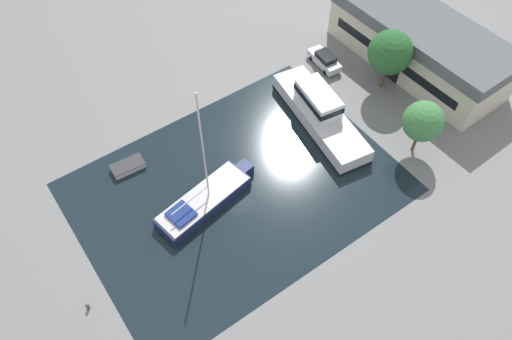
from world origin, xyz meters
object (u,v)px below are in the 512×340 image
quay_tree_by_water (390,52)px  sailboat_moored (205,200)px  warehouse_building (419,43)px  small_dinghy (128,166)px  motor_cruiser (320,112)px  parked_car (325,60)px  quay_tree_near_building (423,121)px

quay_tree_by_water → sailboat_moored: size_ratio=0.52×
quay_tree_by_water → warehouse_building: bearing=96.6°
quay_tree_by_water → small_dinghy: (-5.85, -27.97, -4.39)m
motor_cruiser → parked_car: bearing=55.2°
small_dinghy → warehouse_building: bearing=-94.8°
parked_car → quay_tree_near_building: bearing=-88.8°
parked_car → small_dinghy: 25.06m
quay_tree_near_building → parked_car: (-14.73, 0.96, -3.27)m
parked_car → motor_cruiser: bearing=-129.0°
warehouse_building → motor_cruiser: (0.64, -14.60, -1.58)m
sailboat_moored → motor_cruiser: 15.19m
quay_tree_by_water → parked_car: quay_tree_by_water is taller
parked_car → small_dinghy: (0.50, -25.05, -0.51)m
quay_tree_near_building → parked_car: bearing=176.3°
quay_tree_by_water → sailboat_moored: bearing=-85.3°
quay_tree_near_building → sailboat_moored: sailboat_moored is taller
sailboat_moored → quay_tree_near_building: bearing=62.2°
parked_car → sailboat_moored: (8.32, -21.15, -0.14)m
quay_tree_by_water → parked_car: (-6.35, -2.93, -3.88)m
motor_cruiser → small_dinghy: motor_cruiser is taller
warehouse_building → quay_tree_by_water: 5.89m
warehouse_building → quay_tree_near_building: size_ratio=3.52×
quay_tree_by_water → motor_cruiser: bearing=-90.0°
small_dinghy → quay_tree_near_building: bearing=-116.6°
sailboat_moored → motor_cruiser: sailboat_moored is taller
quay_tree_by_water → sailboat_moored: sailboat_moored is taller
motor_cruiser → small_dinghy: size_ratio=4.38×
sailboat_moored → small_dinghy: bearing=-163.7°
warehouse_building → sailboat_moored: size_ratio=1.56×
warehouse_building → motor_cruiser: warehouse_building is taller
warehouse_building → small_dinghy: size_ratio=6.53×
quay_tree_near_building → quay_tree_by_water: size_ratio=0.86×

